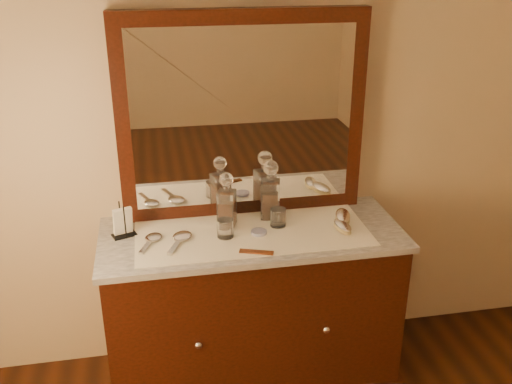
# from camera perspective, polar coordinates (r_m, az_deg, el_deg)

# --- Properties ---
(dresser_cabinet) EXTENTS (1.40, 0.55, 0.82)m
(dresser_cabinet) POSITION_cam_1_polar(r_m,az_deg,el_deg) (2.96, -0.37, -11.58)
(dresser_cabinet) COLOR black
(dresser_cabinet) RESTS_ON floor
(dresser_plinth) EXTENTS (1.46, 0.59, 0.08)m
(dresser_plinth) POSITION_cam_1_polar(r_m,az_deg,el_deg) (3.19, -0.35, -17.03)
(dresser_plinth) COLOR black
(dresser_plinth) RESTS_ON floor
(knob_left) EXTENTS (0.04, 0.04, 0.04)m
(knob_left) POSITION_cam_1_polar(r_m,az_deg,el_deg) (2.68, -5.76, -14.93)
(knob_left) COLOR silver
(knob_left) RESTS_ON dresser_cabinet
(knob_right) EXTENTS (0.04, 0.04, 0.04)m
(knob_right) POSITION_cam_1_polar(r_m,az_deg,el_deg) (2.78, 7.01, -13.45)
(knob_right) COLOR silver
(knob_right) RESTS_ON dresser_cabinet
(marble_top) EXTENTS (1.44, 0.59, 0.03)m
(marble_top) POSITION_cam_1_polar(r_m,az_deg,el_deg) (2.74, -0.39, -4.27)
(marble_top) COLOR silver
(marble_top) RESTS_ON dresser_cabinet
(mirror_frame) EXTENTS (1.20, 0.08, 1.00)m
(mirror_frame) POSITION_cam_1_polar(r_m,az_deg,el_deg) (2.77, -1.35, 7.54)
(mirror_frame) COLOR black
(mirror_frame) RESTS_ON marble_top
(mirror_glass) EXTENTS (1.06, 0.01, 0.86)m
(mirror_glass) POSITION_cam_1_polar(r_m,az_deg,el_deg) (2.74, -1.23, 7.35)
(mirror_glass) COLOR white
(mirror_glass) RESTS_ON marble_top
(lace_runner) EXTENTS (1.10, 0.45, 0.00)m
(lace_runner) POSITION_cam_1_polar(r_m,az_deg,el_deg) (2.71, -0.32, -4.15)
(lace_runner) COLOR white
(lace_runner) RESTS_ON marble_top
(pin_dish) EXTENTS (0.08, 0.08, 0.01)m
(pin_dish) POSITION_cam_1_polar(r_m,az_deg,el_deg) (2.71, 0.29, -4.02)
(pin_dish) COLOR silver
(pin_dish) RESTS_ON lace_runner
(comb) EXTENTS (0.15, 0.08, 0.01)m
(comb) POSITION_cam_1_polar(r_m,az_deg,el_deg) (2.55, 0.05, -6.00)
(comb) COLOR #653012
(comb) RESTS_ON lace_runner
(napkin_rack) EXTENTS (0.12, 0.10, 0.16)m
(napkin_rack) POSITION_cam_1_polar(r_m,az_deg,el_deg) (2.74, -13.12, -3.03)
(napkin_rack) COLOR black
(napkin_rack) RESTS_ON marble_top
(decanter_left) EXTENTS (0.11, 0.11, 0.27)m
(decanter_left) POSITION_cam_1_polar(r_m,az_deg,el_deg) (2.75, -2.94, -1.29)
(decanter_left) COLOR brown
(decanter_left) RESTS_ON lace_runner
(decanter_right) EXTENTS (0.11, 0.11, 0.30)m
(decanter_right) POSITION_cam_1_polar(r_m,az_deg,el_deg) (2.82, 1.45, -0.37)
(decanter_right) COLOR brown
(decanter_right) RESTS_ON lace_runner
(brush_near) EXTENTS (0.08, 0.15, 0.04)m
(brush_near) POSITION_cam_1_polar(r_m,az_deg,el_deg) (2.76, 8.61, -3.45)
(brush_near) COLOR tan
(brush_near) RESTS_ON lace_runner
(brush_far) EXTENTS (0.11, 0.17, 0.04)m
(brush_far) POSITION_cam_1_polar(r_m,az_deg,el_deg) (2.85, 8.63, -2.48)
(brush_far) COLOR tan
(brush_far) RESTS_ON lace_runner
(hand_mirror_outer) EXTENTS (0.12, 0.20, 0.02)m
(hand_mirror_outer) POSITION_cam_1_polar(r_m,az_deg,el_deg) (2.69, -10.33, -4.64)
(hand_mirror_outer) COLOR silver
(hand_mirror_outer) RESTS_ON lace_runner
(hand_mirror_inner) EXTENTS (0.14, 0.23, 0.02)m
(hand_mirror_inner) POSITION_cam_1_polar(r_m,az_deg,el_deg) (2.67, -7.50, -4.58)
(hand_mirror_inner) COLOR silver
(hand_mirror_inner) RESTS_ON lace_runner
(tumblers) EXTENTS (0.34, 0.14, 0.09)m
(tumblers) POSITION_cam_1_polar(r_m,az_deg,el_deg) (2.71, -0.38, -3.08)
(tumblers) COLOR white
(tumblers) RESTS_ON lace_runner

